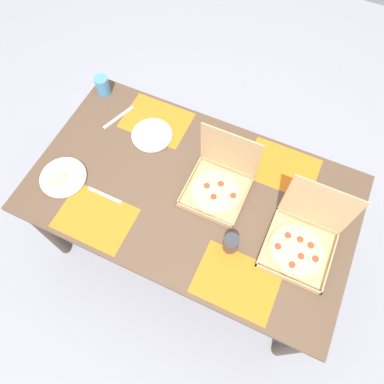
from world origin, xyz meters
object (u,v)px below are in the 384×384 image
Objects in this scene: cup_dark at (103,85)px; plate_far_right at (152,135)px; pizza_box_corner_right at (302,240)px; plate_near_left at (63,178)px; cup_clear_left at (231,243)px; pizza_box_center at (219,183)px.

plate_far_right is at bearing -22.15° from cup_dark.
pizza_box_corner_right is 1.20m from plate_near_left.
cup_clear_left is at bearing -152.67° from pizza_box_corner_right.
plate_far_right is at bearing 55.36° from plate_near_left.
pizza_box_corner_right reaches higher than plate_far_right.
pizza_box_center is at bearing 20.92° from plate_near_left.
pizza_box_corner_right is 1.36m from cup_dark.
pizza_box_center reaches higher than plate_near_left.
pizza_box_center is 0.89m from cup_dark.
pizza_box_center is at bearing -17.22° from plate_far_right.
plate_far_right is (-0.45, 0.14, -0.04)m from pizza_box_center.
pizza_box_corner_right is at bearing 7.99° from plate_near_left.
plate_far_right is at bearing 164.36° from pizza_box_corner_right.
cup_clear_left reaches higher than plate_far_right.
cup_clear_left is (0.90, 0.02, 0.04)m from plate_near_left.
pizza_box_center is 0.47m from pizza_box_corner_right.
plate_near_left is at bearing -178.79° from cup_clear_left.
plate_near_left is 0.91m from cup_clear_left.
cup_dark is at bearing 100.15° from plate_near_left.
cup_dark is (-0.39, 0.16, 0.05)m from plate_far_right.
pizza_box_center is 0.31m from cup_clear_left.
cup_dark is (-1.29, 0.41, 0.00)m from pizza_box_corner_right.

